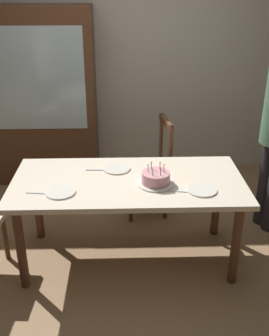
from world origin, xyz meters
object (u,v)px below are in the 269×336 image
Objects in this scene: plate_far_side at (117,169)px; plate_near_guest at (202,190)px; chair_spindle_back at (148,169)px; china_cabinet at (45,98)px; birthday_cake at (156,179)px; plate_near_celebrant at (60,192)px; dining_table at (128,190)px.

plate_far_side is 1.00× the size of plate_near_guest.
chair_spindle_back is at bearing 62.29° from plate_far_side.
birthday_cake is at bearing -56.33° from china_cabinet.
plate_near_guest is at bearing -50.99° from china_cabinet.
plate_near_guest is 0.23× the size of chair_spindle_back.
plate_far_side is (0.40, 0.38, 0.00)m from plate_near_celebrant.
dining_table is 0.80m from chair_spindle_back.
chair_spindle_back reaches higher than dining_table.
chair_spindle_back reaches higher than plate_far_side.
dining_table is 0.94× the size of china_cabinet.
chair_spindle_back reaches higher than birthday_cake.
plate_near_guest is at bearing -70.58° from chair_spindle_back.
china_cabinet is at bearing 120.08° from plate_far_side.
dining_table is 8.11× the size of plate_near_guest.
dining_table is at bearing -60.51° from china_cabinet.
plate_far_side reaches higher than dining_table.
plate_near_celebrant is 1.20m from chair_spindle_back.
plate_near_celebrant reaches higher than dining_table.
plate_near_guest is at bearing -19.35° from birthday_cake.
china_cabinet is (-1.42, 1.75, 0.22)m from plate_near_guest.
dining_table is 8.11× the size of plate_near_celebrant.
chair_spindle_back reaches higher than plate_near_celebrant.
plate_near_celebrant is 1.00× the size of plate_far_side.
plate_near_guest is 0.12× the size of china_cabinet.
birthday_cake is at bearing -89.78° from chair_spindle_back.
birthday_cake is 1.27× the size of plate_near_celebrant.
plate_near_celebrant is at bearing -136.42° from plate_far_side.
chair_spindle_back is 0.50× the size of china_cabinet.
birthday_cake is 0.29× the size of chair_spindle_back.
birthday_cake is at bearing -42.00° from plate_far_side.
birthday_cake reaches higher than plate_near_guest.
plate_far_side is 0.69m from chair_spindle_back.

